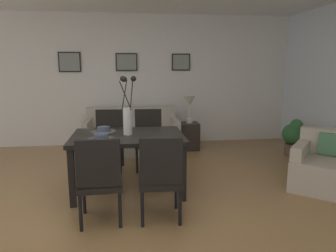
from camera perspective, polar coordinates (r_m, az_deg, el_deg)
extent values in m
plane|color=olive|center=(3.54, -11.18, -16.01)|extent=(9.00, 9.00, 0.00)
cube|color=silver|center=(6.41, -9.76, 8.25)|extent=(9.00, 0.10, 2.60)
cube|color=black|center=(3.96, -7.39, -1.93)|extent=(1.40, 0.96, 0.05)
cube|color=black|center=(4.50, 0.92, -5.10)|extent=(0.07, 0.07, 0.69)
cube|color=black|center=(4.51, -15.48, -5.50)|extent=(0.07, 0.07, 0.69)
cube|color=black|center=(3.72, 2.80, -8.68)|extent=(0.07, 0.07, 0.69)
cube|color=black|center=(3.72, -17.26, -9.16)|extent=(0.07, 0.07, 0.69)
cube|color=black|center=(3.31, -12.35, -10.10)|extent=(0.46, 0.46, 0.08)
cube|color=black|center=(3.04, -12.69, -6.81)|extent=(0.42, 0.08, 0.48)
cylinder|color=black|center=(3.57, -8.96, -12.36)|extent=(0.04, 0.04, 0.38)
cylinder|color=black|center=(3.58, -15.19, -12.50)|extent=(0.04, 0.04, 0.38)
cylinder|color=black|center=(3.22, -8.81, -15.03)|extent=(0.04, 0.04, 0.38)
cylinder|color=black|center=(3.24, -15.79, -15.17)|extent=(0.04, 0.04, 0.38)
cube|color=black|center=(4.84, -10.84, -3.22)|extent=(0.47, 0.47, 0.08)
cube|color=black|center=(4.97, -10.67, 0.23)|extent=(0.42, 0.09, 0.48)
cylinder|color=black|center=(4.75, -13.31, -6.48)|extent=(0.04, 0.04, 0.38)
cylinder|color=black|center=(4.70, -8.71, -6.49)|extent=(0.04, 0.04, 0.38)
cylinder|color=black|center=(5.11, -12.60, -5.20)|extent=(0.04, 0.04, 0.38)
cylinder|color=black|center=(5.07, -8.33, -5.20)|extent=(0.04, 0.04, 0.38)
cube|color=black|center=(3.30, -1.45, -9.90)|extent=(0.46, 0.46, 0.08)
cube|color=black|center=(3.03, -1.28, -6.60)|extent=(0.42, 0.08, 0.48)
cylinder|color=black|center=(3.57, 1.51, -12.17)|extent=(0.04, 0.04, 0.38)
cylinder|color=black|center=(3.56, -4.74, -12.33)|extent=(0.04, 0.04, 0.38)
cylinder|color=black|center=(3.23, 2.25, -14.82)|extent=(0.04, 0.04, 0.38)
cylinder|color=black|center=(3.21, -4.74, -15.02)|extent=(0.04, 0.04, 0.38)
cube|color=black|center=(4.83, -3.54, -3.08)|extent=(0.45, 0.45, 0.08)
cube|color=black|center=(4.96, -3.67, 0.37)|extent=(0.42, 0.07, 0.48)
cylinder|color=black|center=(4.71, -5.74, -6.41)|extent=(0.04, 0.04, 0.38)
cylinder|color=black|center=(4.72, -1.09, -6.30)|extent=(0.04, 0.04, 0.38)
cylinder|color=black|center=(5.07, -5.75, -5.13)|extent=(0.04, 0.04, 0.38)
cylinder|color=black|center=(5.08, -1.45, -5.03)|extent=(0.04, 0.04, 0.38)
cylinder|color=silver|center=(3.92, -7.46, 0.85)|extent=(0.11, 0.11, 0.34)
cylinder|color=black|center=(3.89, -6.73, 5.70)|extent=(0.05, 0.12, 0.37)
sphere|color=black|center=(3.89, -6.37, 8.65)|extent=(0.07, 0.07, 0.07)
cylinder|color=black|center=(3.93, -8.02, 5.71)|extent=(0.08, 0.05, 0.38)
sphere|color=black|center=(3.94, -8.32, 8.64)|extent=(0.07, 0.07, 0.07)
cylinder|color=black|center=(3.82, -7.86, 5.57)|extent=(0.15, 0.06, 0.36)
sphere|color=black|center=(3.78, -8.08, 8.54)|extent=(0.07, 0.07, 0.07)
cylinder|color=#4C4742|center=(3.76, -12.20, -2.36)|extent=(0.32, 0.32, 0.01)
cylinder|color=#475166|center=(3.75, -12.22, -1.87)|extent=(0.17, 0.17, 0.06)
cylinder|color=#3C4556|center=(3.75, -12.23, -1.65)|extent=(0.13, 0.13, 0.04)
cylinder|color=#4C4742|center=(4.18, -11.73, -0.99)|extent=(0.32, 0.32, 0.01)
cylinder|color=#475166|center=(4.17, -11.74, -0.55)|extent=(0.17, 0.17, 0.06)
cylinder|color=#3C4556|center=(4.17, -11.75, -0.35)|extent=(0.13, 0.13, 0.04)
cube|color=#B2A899|center=(5.89, -6.60, -2.65)|extent=(1.72, 0.84, 0.42)
cube|color=#B2A899|center=(6.14, -6.74, 1.73)|extent=(1.72, 0.16, 0.38)
cube|color=#B2A899|center=(5.89, 1.24, 0.51)|extent=(0.10, 0.84, 0.20)
cube|color=#B2A899|center=(5.87, -14.61, 0.12)|extent=(0.10, 0.84, 0.20)
cube|color=black|center=(5.99, 3.89, -1.87)|extent=(0.36, 0.36, 0.52)
cylinder|color=beige|center=(5.93, 3.93, 0.96)|extent=(0.12, 0.12, 0.08)
cylinder|color=beige|center=(5.90, 3.95, 2.68)|extent=(0.02, 0.02, 0.30)
cone|color=beige|center=(5.88, 3.97, 4.61)|extent=(0.22, 0.22, 0.18)
cube|color=#B7A893|center=(4.59, 27.10, -7.95)|extent=(1.13, 1.13, 0.40)
cube|color=#B7A893|center=(4.80, 27.94, -2.57)|extent=(0.71, 0.64, 0.35)
cube|color=#B7A893|center=(4.53, 23.25, -4.03)|extent=(0.55, 0.61, 0.18)
cube|color=#4C7F56|center=(4.70, 27.80, -3.00)|extent=(0.28, 0.26, 0.30)
cube|color=black|center=(6.43, -17.65, 11.16)|extent=(0.43, 0.02, 0.39)
cube|color=gray|center=(6.41, -17.67, 11.16)|extent=(0.38, 0.01, 0.34)
cube|color=black|center=(6.33, -7.65, 11.58)|extent=(0.43, 0.02, 0.35)
cube|color=gray|center=(6.32, -7.65, 11.59)|extent=(0.38, 0.01, 0.30)
cube|color=black|center=(6.42, 2.39, 11.66)|extent=(0.37, 0.02, 0.34)
cube|color=gray|center=(6.41, 2.41, 11.66)|extent=(0.32, 0.01, 0.29)
cylinder|color=brown|center=(6.01, 21.72, -4.07)|extent=(0.24, 0.24, 0.22)
sphere|color=#2D6633|center=(5.95, 21.92, -1.37)|extent=(0.36, 0.36, 0.36)
sphere|color=#2D6633|center=(5.92, 22.59, 0.10)|extent=(0.22, 0.22, 0.22)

